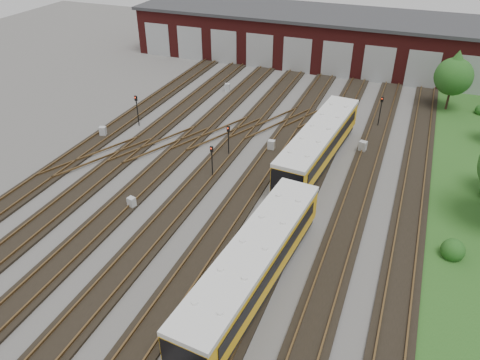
% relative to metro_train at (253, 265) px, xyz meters
% --- Properties ---
extents(ground, '(120.00, 120.00, 0.00)m').
position_rel_metro_train_xyz_m(ground, '(-6.00, 3.88, -1.87)').
color(ground, '#4B4945').
rests_on(ground, ground).
extents(track_network, '(30.40, 70.00, 0.33)m').
position_rel_metro_train_xyz_m(track_network, '(-6.17, 4.47, -1.77)').
color(track_network, black).
rests_on(track_network, ground).
extents(maintenance_shed, '(51.00, 12.50, 6.35)m').
position_rel_metro_train_xyz_m(maintenance_shed, '(-6.01, 43.86, 1.33)').
color(maintenance_shed, '#511514').
rests_on(maintenance_shed, ground).
extents(metro_train, '(3.95, 46.77, 3.02)m').
position_rel_metro_train_xyz_m(metro_train, '(0.00, 0.00, 0.00)').
color(metro_train, black).
rests_on(metro_train, ground).
extents(signal_mast_0, '(0.27, 0.25, 3.15)m').
position_rel_metro_train_xyz_m(signal_mast_0, '(-18.22, 16.86, 0.15)').
color(signal_mast_0, black).
rests_on(signal_mast_0, ground).
extents(signal_mast_1, '(0.24, 0.23, 2.91)m').
position_rel_metro_train_xyz_m(signal_mast_1, '(-7.33, 10.48, -0.01)').
color(signal_mast_1, black).
rests_on(signal_mast_1, ground).
extents(signal_mast_2, '(0.25, 0.24, 2.82)m').
position_rel_metro_train_xyz_m(signal_mast_2, '(-7.59, 14.51, -0.06)').
color(signal_mast_2, black).
rests_on(signal_mast_2, ground).
extents(signal_mast_3, '(0.27, 0.26, 3.13)m').
position_rel_metro_train_xyz_m(signal_mast_3, '(3.90, 25.27, 0.12)').
color(signal_mast_3, black).
rests_on(signal_mast_3, ground).
extents(relay_cabinet_0, '(0.72, 0.66, 0.99)m').
position_rel_metro_train_xyz_m(relay_cabinet_0, '(-20.09, 13.58, -1.38)').
color(relay_cabinet_0, '#B1B4B6').
rests_on(relay_cabinet_0, ground).
extents(relay_cabinet_1, '(0.63, 0.56, 0.90)m').
position_rel_metro_train_xyz_m(relay_cabinet_1, '(-13.68, 28.70, -1.43)').
color(relay_cabinet_1, '#B1B4B6').
rests_on(relay_cabinet_1, ground).
extents(relay_cabinet_2, '(0.62, 0.55, 0.89)m').
position_rel_metro_train_xyz_m(relay_cabinet_2, '(-11.13, 4.51, -1.43)').
color(relay_cabinet_2, '#B1B4B6').
rests_on(relay_cabinet_2, ground).
extents(relay_cabinet_3, '(0.62, 0.53, 1.00)m').
position_rel_metro_train_xyz_m(relay_cabinet_3, '(-4.38, 16.72, -1.37)').
color(relay_cabinet_3, '#B1B4B6').
rests_on(relay_cabinet_3, ground).
extents(relay_cabinet_4, '(0.74, 0.66, 1.05)m').
position_rel_metro_train_xyz_m(relay_cabinet_4, '(3.27, 19.43, -1.35)').
color(relay_cabinet_4, '#B1B4B6').
rests_on(relay_cabinet_4, ground).
extents(tree_0, '(3.85, 3.85, 6.38)m').
position_rel_metro_train_xyz_m(tree_0, '(10.07, 32.32, 2.22)').
color(tree_0, black).
rests_on(tree_0, ground).
extents(bush_0, '(1.50, 1.50, 1.50)m').
position_rel_metro_train_xyz_m(bush_0, '(10.82, 7.34, -1.12)').
color(bush_0, '#154614').
rests_on(bush_0, ground).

